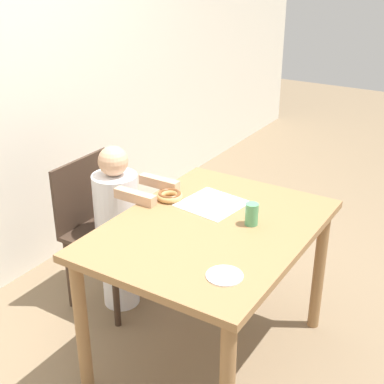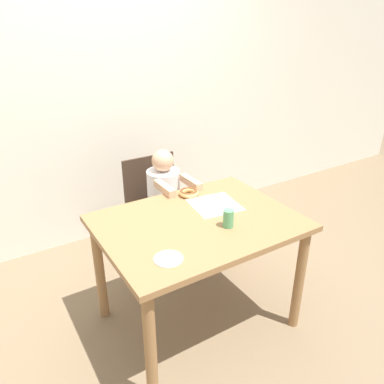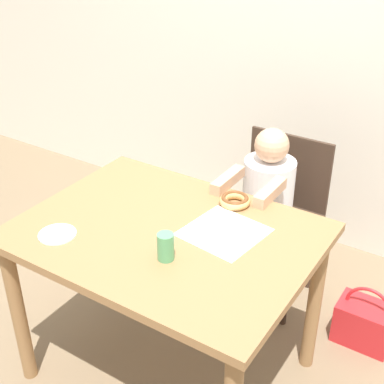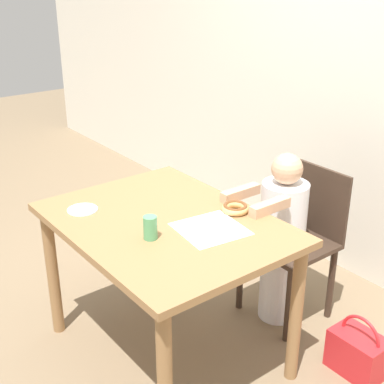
# 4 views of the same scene
# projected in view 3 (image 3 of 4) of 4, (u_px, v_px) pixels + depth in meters

# --- Properties ---
(ground_plane) EXTENTS (12.00, 12.00, 0.00)m
(ground_plane) POSITION_uv_depth(u_px,v_px,m) (170.00, 368.00, 2.40)
(ground_plane) COLOR #7A664C
(wall_back) EXTENTS (8.00, 0.05, 2.50)m
(wall_back) POSITION_uv_depth(u_px,v_px,m) (316.00, 27.00, 2.81)
(wall_back) COLOR silver
(wall_back) RESTS_ON ground_plane
(dining_table) EXTENTS (1.12, 0.84, 0.74)m
(dining_table) POSITION_uv_depth(u_px,v_px,m) (167.00, 253.00, 2.09)
(dining_table) COLOR olive
(dining_table) RESTS_ON ground_plane
(chair) EXTENTS (0.43, 0.40, 0.84)m
(chair) POSITION_uv_depth(u_px,v_px,m) (275.00, 214.00, 2.69)
(chair) COLOR #38281E
(chair) RESTS_ON ground_plane
(child_figure) EXTENTS (0.25, 0.45, 0.95)m
(child_figure) POSITION_uv_depth(u_px,v_px,m) (265.00, 220.00, 2.59)
(child_figure) COLOR white
(child_figure) RESTS_ON ground_plane
(donut) EXTENTS (0.13, 0.13, 0.04)m
(donut) POSITION_uv_depth(u_px,v_px,m) (235.00, 200.00, 2.20)
(donut) COLOR tan
(donut) RESTS_ON dining_table
(napkin) EXTENTS (0.31, 0.31, 0.00)m
(napkin) POSITION_uv_depth(u_px,v_px,m) (224.00, 232.00, 2.03)
(napkin) COLOR white
(napkin) RESTS_ON dining_table
(handbag) EXTENTS (0.26, 0.17, 0.31)m
(handbag) POSITION_uv_depth(u_px,v_px,m) (364.00, 322.00, 2.50)
(handbag) COLOR red
(handbag) RESTS_ON ground_plane
(cup) EXTENTS (0.06, 0.06, 0.10)m
(cup) POSITION_uv_depth(u_px,v_px,m) (166.00, 247.00, 1.86)
(cup) COLOR #519E66
(cup) RESTS_ON dining_table
(plate) EXTENTS (0.14, 0.14, 0.01)m
(plate) POSITION_uv_depth(u_px,v_px,m) (57.00, 234.00, 2.01)
(plate) COLOR white
(plate) RESTS_ON dining_table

